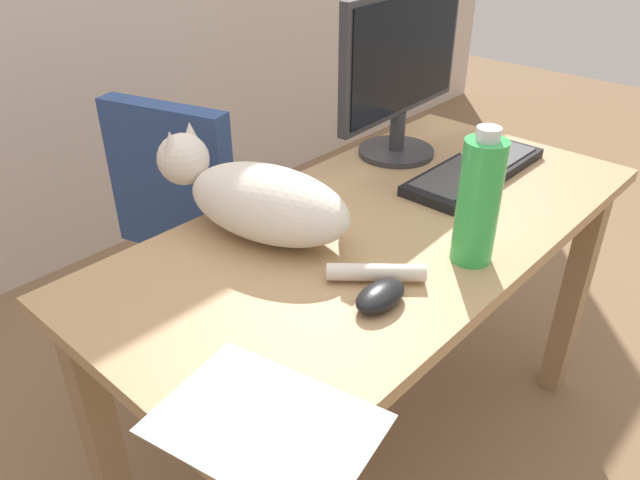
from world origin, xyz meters
TOP-DOWN VIEW (x-y plane):
  - ground_plane at (0.00, 0.00)m, footprint 8.00×8.00m
  - desk at (0.00, 0.00)m, footprint 1.30×0.62m
  - office_chair at (-0.01, 0.61)m, footprint 0.50×0.48m
  - monitor at (0.32, 0.20)m, footprint 0.48×0.20m
  - keyboard at (0.34, -0.02)m, footprint 0.44×0.15m
  - cat at (-0.21, 0.16)m, footprint 0.25×0.60m
  - computer_mouse at (-0.24, -0.17)m, footprint 0.11×0.06m
  - paper_sheet at (-0.55, -0.22)m, footprint 0.26×0.33m
  - water_bottle at (0.00, -0.21)m, footprint 0.08×0.08m

SIDE VIEW (x-z plane):
  - ground_plane at x=0.00m, z-range 0.00..0.00m
  - office_chair at x=-0.01m, z-range -0.07..0.83m
  - desk at x=0.00m, z-range 0.24..0.97m
  - paper_sheet at x=-0.55m, z-range 0.73..0.73m
  - keyboard at x=0.34m, z-range 0.73..0.75m
  - computer_mouse at x=-0.24m, z-range 0.73..0.76m
  - cat at x=-0.21m, z-range 0.71..0.91m
  - water_bottle at x=0.00m, z-range 0.72..0.98m
  - monitor at x=0.32m, z-range 0.74..1.16m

